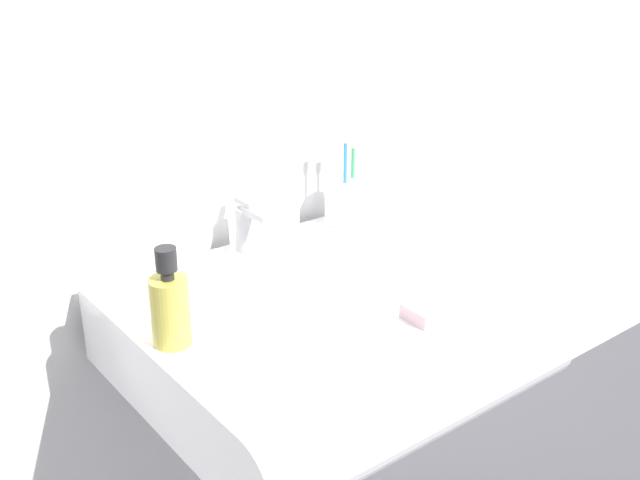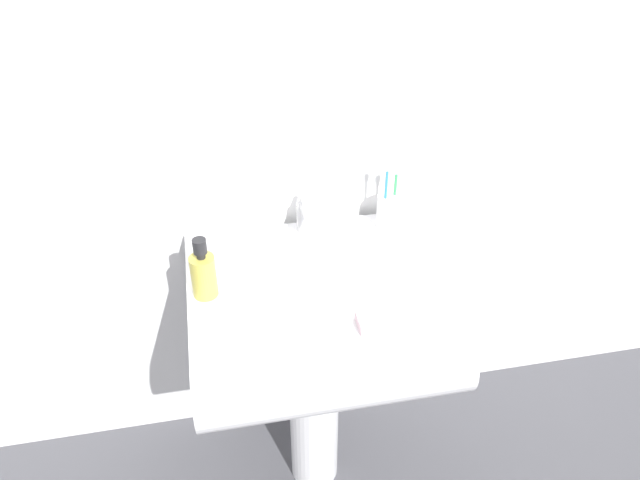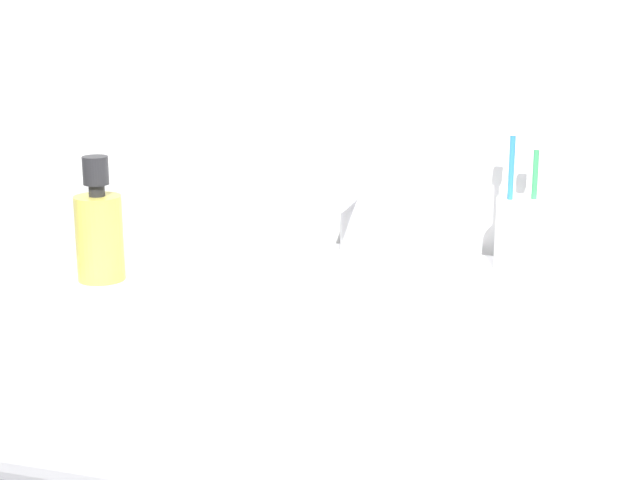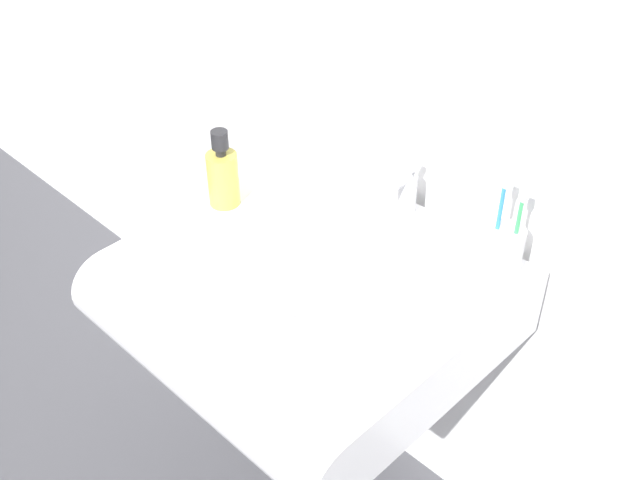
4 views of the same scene
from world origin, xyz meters
TOP-DOWN VIEW (x-y plane):
  - wall_back at (0.00, 0.30)m, footprint 5.00×0.05m
  - sink_basin at (0.00, -0.05)m, footprint 0.61×0.58m
  - faucet at (0.01, 0.21)m, footprint 0.04×0.11m
  - toothbrush_cup at (0.24, 0.19)m, footprint 0.06×0.06m
  - soap_bottle at (-0.26, 0.00)m, footprint 0.06×0.06m
  - bar_soap at (0.10, -0.18)m, footprint 0.07×0.06m

SIDE VIEW (x-z plane):
  - sink_basin at x=0.00m, z-range 0.63..0.77m
  - bar_soap at x=0.10m, z-range 0.77..0.79m
  - toothbrush_cup at x=0.24m, z-range 0.72..0.92m
  - faucet at x=0.01m, z-range 0.77..0.87m
  - soap_bottle at x=-0.26m, z-range 0.75..0.91m
  - wall_back at x=0.00m, z-range 0.00..2.40m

